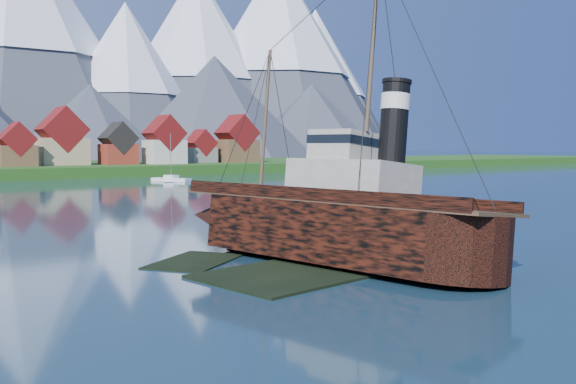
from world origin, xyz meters
TOP-DOWN VIEW (x-y plane):
  - ground at (0.00, 0.00)m, footprint 1400.00×1400.00m
  - shoal at (1.78, 2.15)m, footprint 31.71×21.24m
  - tugboat_wreck at (-0.50, 1.48)m, footprint 7.28×31.36m
  - sailboat_d at (53.15, 55.71)m, footprint 4.53×7.38m
  - sailboat_e at (38.39, 108.17)m, footprint 7.01×10.84m

SIDE VIEW (x-z plane):
  - shoal at x=1.78m, z-range -0.92..0.22m
  - ground at x=0.00m, z-range 0.00..0.00m
  - sailboat_d at x=53.15m, z-range -4.72..5.18m
  - sailboat_e at x=38.39m, z-range -5.95..6.49m
  - tugboat_wreck at x=-0.50m, z-range -9.31..15.54m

